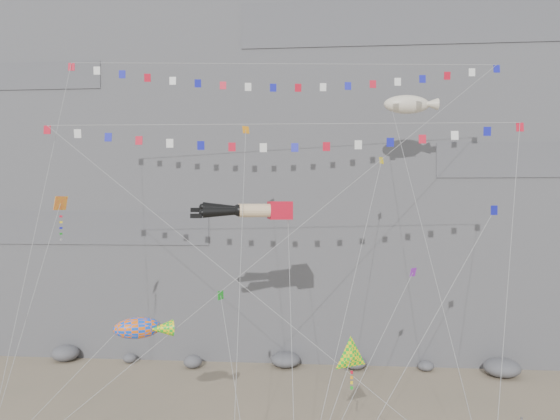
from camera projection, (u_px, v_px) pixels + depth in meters
name	position (u px, v px, depth m)	size (l,w,h in m)	color
cliff	(296.00, 109.00, 62.06)	(80.00, 28.00, 50.00)	slate
talus_boulders	(286.00, 360.00, 47.55)	(60.00, 3.00, 1.20)	#5D5D62
legs_kite	(252.00, 211.00, 36.03)	(7.98, 15.45, 19.94)	red
flag_banner_upper	(285.00, 64.00, 38.22)	(29.71, 14.44, 30.80)	red
flag_banner_lower	(279.00, 124.00, 34.05)	(29.57, 7.02, 23.17)	red
harlequin_kite	(60.00, 204.00, 34.35)	(2.38, 7.16, 15.66)	red
fish_windsock	(137.00, 328.00, 30.55)	(9.63, 4.75, 11.08)	#FF630D
delta_kite	(352.00, 357.00, 28.30)	(4.17, 7.47, 9.70)	yellow
blimp_windsock	(407.00, 105.00, 41.67)	(4.50, 16.56, 26.85)	beige
small_kite_a	(246.00, 135.00, 38.03)	(1.91, 13.48, 23.32)	orange
small_kite_b	(412.00, 275.00, 33.40)	(7.26, 9.44, 14.87)	purple
small_kite_c	(221.00, 297.00, 32.80)	(3.89, 8.81, 12.40)	#189E1E
small_kite_d	(380.00, 167.00, 38.77)	(5.84, 16.51, 24.12)	yellow
small_kite_e	(492.00, 214.00, 30.47)	(10.04, 7.00, 17.94)	#1315A7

